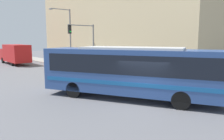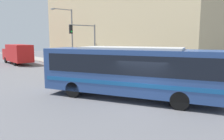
{
  "view_description": "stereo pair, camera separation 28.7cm",
  "coord_description": "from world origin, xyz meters",
  "px_view_note": "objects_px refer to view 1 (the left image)",
  "views": [
    {
      "loc": [
        -9.3,
        -7.81,
        3.72
      ],
      "look_at": [
        1.33,
        4.53,
        1.39
      ],
      "focal_mm": 35.0,
      "sensor_mm": 36.0,
      "label": 1
    },
    {
      "loc": [
        -9.08,
        -8.0,
        3.72
      ],
      "look_at": [
        1.33,
        4.53,
        1.39
      ],
      "focal_mm": 35.0,
      "sensor_mm": 36.0,
      "label": 2
    }
  ],
  "objects_px": {
    "traffic_light_pole": "(85,39)",
    "street_lamp": "(68,32)",
    "delivery_truck": "(15,54)",
    "fire_hydrant": "(158,79)",
    "city_bus": "(131,69)",
    "pedestrian_near_corner": "(137,66)",
    "pedestrian_mid_block": "(105,64)"
  },
  "relations": [
    {
      "from": "delivery_truck",
      "to": "pedestrian_mid_block",
      "type": "xyz_separation_m",
      "value": [
        4.79,
        -15.28,
        -0.6
      ]
    },
    {
      "from": "traffic_light_pole",
      "to": "city_bus",
      "type": "bearing_deg",
      "value": -109.39
    },
    {
      "from": "city_bus",
      "to": "traffic_light_pole",
      "type": "xyz_separation_m",
      "value": [
        3.79,
        10.76,
        1.83
      ]
    },
    {
      "from": "city_bus",
      "to": "pedestrian_mid_block",
      "type": "bearing_deg",
      "value": 32.23
    },
    {
      "from": "city_bus",
      "to": "delivery_truck",
      "type": "distance_m",
      "value": 24.38
    },
    {
      "from": "fire_hydrant",
      "to": "street_lamp",
      "type": "bearing_deg",
      "value": 90.61
    },
    {
      "from": "traffic_light_pole",
      "to": "street_lamp",
      "type": "bearing_deg",
      "value": 80.96
    },
    {
      "from": "delivery_truck",
      "to": "street_lamp",
      "type": "relative_size",
      "value": 1.08
    },
    {
      "from": "delivery_truck",
      "to": "traffic_light_pole",
      "type": "relative_size",
      "value": 1.54
    },
    {
      "from": "fire_hydrant",
      "to": "street_lamp",
      "type": "height_order",
      "value": "street_lamp"
    },
    {
      "from": "pedestrian_near_corner",
      "to": "pedestrian_mid_block",
      "type": "relative_size",
      "value": 1.12
    },
    {
      "from": "fire_hydrant",
      "to": "pedestrian_mid_block",
      "type": "height_order",
      "value": "pedestrian_mid_block"
    },
    {
      "from": "delivery_truck",
      "to": "fire_hydrant",
      "type": "height_order",
      "value": "delivery_truck"
    },
    {
      "from": "city_bus",
      "to": "pedestrian_mid_block",
      "type": "height_order",
      "value": "city_bus"
    },
    {
      "from": "fire_hydrant",
      "to": "street_lamp",
      "type": "distance_m",
      "value": 14.99
    },
    {
      "from": "traffic_light_pole",
      "to": "pedestrian_mid_block",
      "type": "distance_m",
      "value": 3.51
    },
    {
      "from": "pedestrian_mid_block",
      "to": "delivery_truck",
      "type": "bearing_deg",
      "value": 107.4
    },
    {
      "from": "delivery_truck",
      "to": "pedestrian_mid_block",
      "type": "distance_m",
      "value": 16.03
    },
    {
      "from": "delivery_truck",
      "to": "fire_hydrant",
      "type": "xyz_separation_m",
      "value": [
        4.3,
        -22.8,
        -1.09
      ]
    },
    {
      "from": "street_lamp",
      "to": "pedestrian_mid_block",
      "type": "distance_m",
      "value": 7.8
    },
    {
      "from": "street_lamp",
      "to": "pedestrian_mid_block",
      "type": "bearing_deg",
      "value": -84.65
    },
    {
      "from": "street_lamp",
      "to": "pedestrian_near_corner",
      "type": "distance_m",
      "value": 11.63
    },
    {
      "from": "pedestrian_near_corner",
      "to": "delivery_truck",
      "type": "bearing_deg",
      "value": 105.38
    },
    {
      "from": "delivery_truck",
      "to": "traffic_light_pole",
      "type": "xyz_separation_m",
      "value": [
        3.31,
        -13.61,
        2.11
      ]
    },
    {
      "from": "city_bus",
      "to": "pedestrian_near_corner",
      "type": "distance_m",
      "value": 7.68
    },
    {
      "from": "delivery_truck",
      "to": "pedestrian_mid_block",
      "type": "height_order",
      "value": "delivery_truck"
    },
    {
      "from": "fire_hydrant",
      "to": "street_lamp",
      "type": "xyz_separation_m",
      "value": [
        -0.15,
        14.43,
        4.05
      ]
    },
    {
      "from": "delivery_truck",
      "to": "traffic_light_pole",
      "type": "height_order",
      "value": "traffic_light_pole"
    },
    {
      "from": "fire_hydrant",
      "to": "pedestrian_near_corner",
      "type": "height_order",
      "value": "pedestrian_near_corner"
    },
    {
      "from": "traffic_light_pole",
      "to": "fire_hydrant",
      "type": "bearing_deg",
      "value": -83.87
    },
    {
      "from": "traffic_light_pole",
      "to": "delivery_truck",
      "type": "bearing_deg",
      "value": 103.67
    },
    {
      "from": "traffic_light_pole",
      "to": "street_lamp",
      "type": "distance_m",
      "value": 5.37
    }
  ]
}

